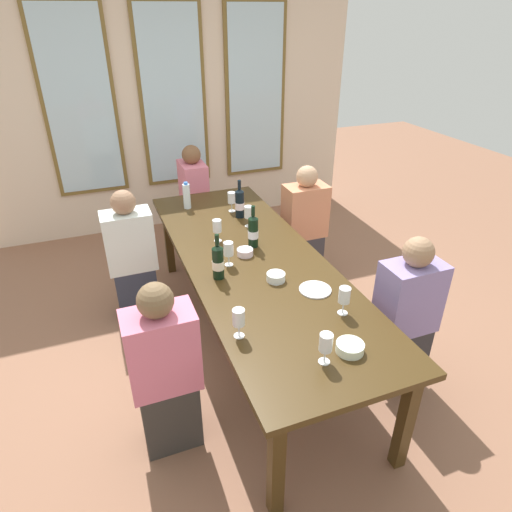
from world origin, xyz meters
The scene contains 23 objects.
ground_plane centered at (0.00, 0.00, 0.00)m, with size 12.00×12.00×0.00m, color #8D5E46.
back_wall_with_windows centered at (0.00, 2.46, 1.45)m, with size 4.15×0.10×2.90m.
dining_table centered at (0.00, 0.00, 0.68)m, with size 0.95×2.79×0.74m.
white_plate_0 centered at (0.22, -0.51, 0.74)m, with size 0.20×0.20×0.01m, color white.
wine_bottle_0 centered at (0.15, 0.73, 0.87)m, with size 0.08×0.08×0.33m.
wine_bottle_1 centered at (-0.30, -0.14, 0.86)m, with size 0.08×0.08×0.32m.
wine_bottle_2 centered at (0.07, 0.19, 0.86)m, with size 0.08×0.08×0.32m.
tasting_bowl_0 centered at (0.12, -1.08, 0.77)m, with size 0.15×0.15×0.05m, color white.
tasting_bowl_1 centered at (0.03, -0.31, 0.77)m, with size 0.12×0.12×0.05m, color white.
tasting_bowl_2 centered at (-0.04, 0.08, 0.76)m, with size 0.12×0.12×0.05m, color white.
water_bottle centered at (-0.22, 1.08, 0.85)m, with size 0.06×0.06×0.24m.
wine_glass_0 centered at (0.13, 0.86, 0.86)m, with size 0.07×0.07×0.17m.
wine_glass_1 centered at (-0.15, 0.36, 0.86)m, with size 0.07×0.07×0.17m.
wine_glass_2 centered at (-0.19, -0.01, 0.86)m, with size 0.07×0.07×0.17m.
wine_glass_3 centered at (0.16, 0.53, 0.86)m, with size 0.07×0.07×0.17m.
wine_glass_4 centered at (0.26, -0.78, 0.86)m, with size 0.07×0.07×0.17m.
wine_glass_5 centered at (-0.04, -1.10, 0.86)m, with size 0.07×0.07×0.17m.
wine_glass_6 centered at (-0.37, -0.76, 0.86)m, with size 0.07×0.07×0.17m.
seated_person_0 centered at (-0.78, 0.71, 0.53)m, with size 0.38×0.24×1.11m.
seated_person_1 centered at (0.78, 0.74, 0.53)m, with size 0.38×0.24×1.11m.
seated_person_2 centered at (-0.78, -0.66, 0.53)m, with size 0.38×0.24×1.11m.
seated_person_3 centered at (0.78, -0.73, 0.53)m, with size 0.38×0.24×1.11m.
seated_person_4 centered at (0.00, 1.74, 0.53)m, with size 0.24×0.38×1.11m.
Camera 1 is at (-0.97, -2.55, 2.29)m, focal length 31.18 mm.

